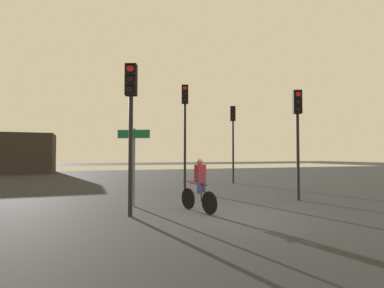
{
  "coord_description": "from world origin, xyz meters",
  "views": [
    {
      "loc": [
        -4.02,
        -7.53,
        1.71
      ],
      "look_at": [
        0.5,
        5.0,
        2.2
      ],
      "focal_mm": 28.0,
      "sensor_mm": 36.0,
      "label": 1
    }
  ],
  "objects_px": {
    "traffic_light_near_right": "(298,123)",
    "traffic_light_center": "(185,118)",
    "direction_sign_post": "(134,155)",
    "traffic_light_near_left": "(131,110)",
    "cyclist": "(199,185)",
    "traffic_light_far_right": "(233,130)"
  },
  "relations": [
    {
      "from": "direction_sign_post",
      "to": "traffic_light_near_right",
      "type": "bearing_deg",
      "value": -161.28
    },
    {
      "from": "direction_sign_post",
      "to": "cyclist",
      "type": "distance_m",
      "value": 2.52
    },
    {
      "from": "traffic_light_near_right",
      "to": "traffic_light_near_left",
      "type": "distance_m",
      "value": 6.48
    },
    {
      "from": "traffic_light_far_right",
      "to": "traffic_light_center",
      "type": "relative_size",
      "value": 0.92
    },
    {
      "from": "traffic_light_far_right",
      "to": "traffic_light_center",
      "type": "height_order",
      "value": "traffic_light_center"
    },
    {
      "from": "traffic_light_center",
      "to": "direction_sign_post",
      "type": "xyz_separation_m",
      "value": [
        -2.98,
        -3.54,
        -1.8
      ]
    },
    {
      "from": "traffic_light_center",
      "to": "traffic_light_near_right",
      "type": "bearing_deg",
      "value": 144.03
    },
    {
      "from": "direction_sign_post",
      "to": "traffic_light_far_right",
      "type": "bearing_deg",
      "value": -112.64
    },
    {
      "from": "traffic_light_near_right",
      "to": "cyclist",
      "type": "height_order",
      "value": "traffic_light_near_right"
    },
    {
      "from": "traffic_light_near_left",
      "to": "direction_sign_post",
      "type": "bearing_deg",
      "value": -81.25
    },
    {
      "from": "traffic_light_near_right",
      "to": "traffic_light_far_right",
      "type": "bearing_deg",
      "value": -73.44
    },
    {
      "from": "traffic_light_near_left",
      "to": "direction_sign_post",
      "type": "xyz_separation_m",
      "value": [
        0.34,
        1.59,
        -1.29
      ]
    },
    {
      "from": "traffic_light_center",
      "to": "cyclist",
      "type": "distance_m",
      "value": 5.95
    },
    {
      "from": "traffic_light_near_right",
      "to": "traffic_light_center",
      "type": "distance_m",
      "value": 5.31
    },
    {
      "from": "traffic_light_far_right",
      "to": "cyclist",
      "type": "distance_m",
      "value": 9.73
    },
    {
      "from": "traffic_light_near_right",
      "to": "cyclist",
      "type": "distance_m",
      "value": 4.92
    },
    {
      "from": "cyclist",
      "to": "traffic_light_center",
      "type": "bearing_deg",
      "value": 59.47
    },
    {
      "from": "traffic_light_near_right",
      "to": "traffic_light_near_left",
      "type": "relative_size",
      "value": 0.98
    },
    {
      "from": "traffic_light_near_right",
      "to": "traffic_light_far_right",
      "type": "height_order",
      "value": "traffic_light_far_right"
    },
    {
      "from": "traffic_light_near_right",
      "to": "direction_sign_post",
      "type": "bearing_deg",
      "value": 16.89
    },
    {
      "from": "traffic_light_near_right",
      "to": "traffic_light_near_left",
      "type": "xyz_separation_m",
      "value": [
        -6.42,
        -0.85,
        0.06
      ]
    },
    {
      "from": "traffic_light_near_right",
      "to": "traffic_light_center",
      "type": "bearing_deg",
      "value": -30.22
    }
  ]
}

